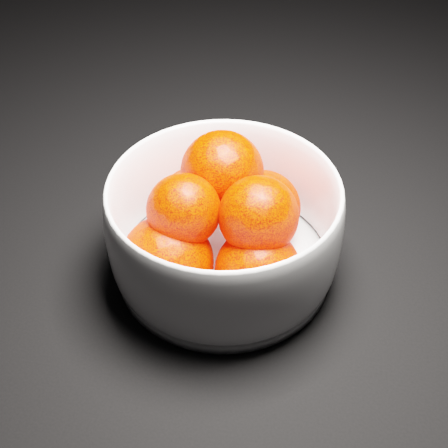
# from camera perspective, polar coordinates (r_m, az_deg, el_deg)

# --- Properties ---
(ground) EXTENTS (3.00, 3.00, 0.00)m
(ground) POSITION_cam_1_polar(r_m,az_deg,el_deg) (0.67, -8.47, 5.21)
(ground) COLOR black
(ground) RESTS_ON ground
(bowl) EXTENTS (0.19, 0.19, 0.09)m
(bowl) POSITION_cam_1_polar(r_m,az_deg,el_deg) (0.52, 0.00, -0.39)
(bowl) COLOR white
(bowl) RESTS_ON ground
(orange_pile) EXTENTS (0.14, 0.15, 0.11)m
(orange_pile) POSITION_cam_1_polar(r_m,az_deg,el_deg) (0.51, -0.38, 0.15)
(orange_pile) COLOR #FF1900
(orange_pile) RESTS_ON bowl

